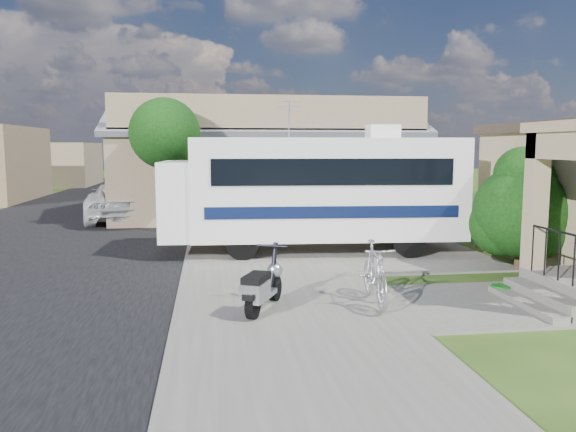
{
  "coord_description": "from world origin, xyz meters",
  "views": [
    {
      "loc": [
        -2.33,
        -10.54,
        2.94
      ],
      "look_at": [
        -0.5,
        2.5,
        1.3
      ],
      "focal_mm": 35.0,
      "sensor_mm": 36.0,
      "label": 1
    }
  ],
  "objects": [
    {
      "name": "driveway_slab",
      "position": [
        1.5,
        4.5,
        0.03
      ],
      "size": [
        7.0,
        6.0,
        0.05
      ],
      "primitive_type": "cube",
      "color": "#5C5A53",
      "rests_on": "ground"
    },
    {
      "name": "street_slab",
      "position": [
        -7.5,
        10.0,
        0.01
      ],
      "size": [
        9.0,
        80.0,
        0.02
      ],
      "primitive_type": "cube",
      "color": "black",
      "rests_on": "ground"
    },
    {
      "name": "shrub",
      "position": [
        4.96,
        1.71,
        1.5
      ],
      "size": [
        2.39,
        2.29,
        2.94
      ],
      "color": "black",
      "rests_on": "ground"
    },
    {
      "name": "warehouse",
      "position": [
        0.0,
        13.97,
        1.99
      ],
      "size": [
        12.5,
        8.4,
        5.04
      ],
      "color": "#7A6A4C",
      "rests_on": "ground"
    },
    {
      "name": "scooter",
      "position": [
        -1.45,
        -1.0,
        0.49
      ],
      "size": [
        0.95,
        1.59,
        1.11
      ],
      "rotation": [
        0.0,
        0.0,
        -0.43
      ],
      "color": "black",
      "rests_on": "ground"
    },
    {
      "name": "street_tree_c",
      "position": [
        -3.7,
        28.05,
        3.1
      ],
      "size": [
        2.44,
        2.4,
        4.42
      ],
      "color": "black",
      "rests_on": "ground"
    },
    {
      "name": "street_tree_b",
      "position": [
        -3.7,
        19.05,
        3.39
      ],
      "size": [
        2.44,
        2.4,
        4.73
      ],
      "color": "black",
      "rests_on": "ground"
    },
    {
      "name": "van",
      "position": [
        -6.41,
        20.27,
        0.82
      ],
      "size": [
        2.38,
        5.67,
        1.63
      ],
      "primitive_type": "imported",
      "rotation": [
        0.0,
        0.0,
        -0.02
      ],
      "color": "silver",
      "rests_on": "ground"
    },
    {
      "name": "sidewalk_slab",
      "position": [
        -1.0,
        10.0,
        0.03
      ],
      "size": [
        4.0,
        80.0,
        0.06
      ],
      "primitive_type": "cube",
      "color": "#5C5A53",
      "rests_on": "ground"
    },
    {
      "name": "walk_slab",
      "position": [
        3.0,
        -1.0,
        0.03
      ],
      "size": [
        4.0,
        3.0,
        0.05
      ],
      "primitive_type": "cube",
      "color": "#5C5A53",
      "rests_on": "ground"
    },
    {
      "name": "garden_hose",
      "position": [
        3.37,
        -0.37,
        0.08
      ],
      "size": [
        0.38,
        0.38,
        0.17
      ],
      "primitive_type": "cylinder",
      "color": "#136116",
      "rests_on": "ground"
    },
    {
      "name": "ground",
      "position": [
        0.0,
        0.0,
        0.0
      ],
      "size": [
        120.0,
        120.0,
        0.0
      ],
      "primitive_type": "plane",
      "color": "#224111"
    },
    {
      "name": "street_tree_a",
      "position": [
        -3.7,
        9.05,
        3.25
      ],
      "size": [
        2.44,
        2.4,
        4.58
      ],
      "color": "black",
      "rests_on": "ground"
    },
    {
      "name": "motorhome",
      "position": [
        0.56,
        4.63,
        1.78
      ],
      "size": [
        8.22,
        3.06,
        4.14
      ],
      "rotation": [
        0.0,
        0.0,
        -0.07
      ],
      "color": "white",
      "rests_on": "ground"
    },
    {
      "name": "bicycle",
      "position": [
        0.65,
        -0.8,
        0.57
      ],
      "size": [
        0.68,
        1.93,
        1.14
      ],
      "primitive_type": "imported",
      "rotation": [
        0.0,
        0.0,
        -0.08
      ],
      "color": "#ACACB4",
      "rests_on": "ground"
    },
    {
      "name": "distant_bldg_near",
      "position": [
        -15.0,
        34.0,
        1.6
      ],
      "size": [
        8.0,
        7.0,
        3.2
      ],
      "primitive_type": "cube",
      "color": "#7A6A4C",
      "rests_on": "ground"
    },
    {
      "name": "pickup_truck",
      "position": [
        -5.95,
        12.52,
        0.74
      ],
      "size": [
        3.27,
        5.66,
        1.48
      ],
      "primitive_type": "imported",
      "rotation": [
        0.0,
        0.0,
        3.3
      ],
      "color": "silver",
      "rests_on": "ground"
    }
  ]
}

